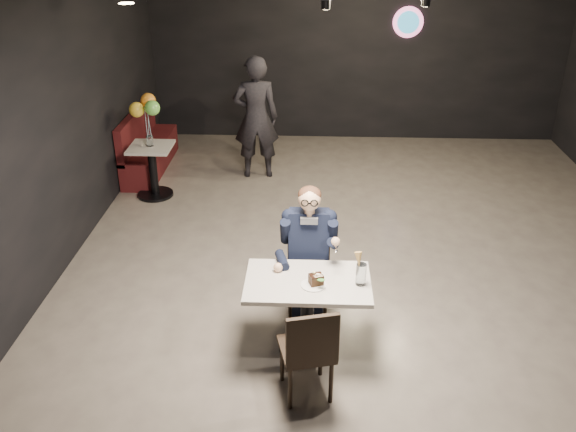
{
  "coord_description": "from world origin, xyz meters",
  "views": [
    {
      "loc": [
        -0.72,
        -5.94,
        3.65
      ],
      "look_at": [
        -0.94,
        -0.84,
        1.08
      ],
      "focal_mm": 38.0,
      "sensor_mm": 36.0,
      "label": 1
    }
  ],
  "objects_px": {
    "chair_far": "(308,275)",
    "chair_near": "(306,347)",
    "main_table": "(307,315)",
    "balloon_vase": "(150,141)",
    "sundae_glass": "(361,274)",
    "side_table": "(153,172)",
    "seated_man": "(309,252)",
    "booth_bench": "(149,141)",
    "passerby": "(256,118)"
  },
  "relations": [
    {
      "from": "chair_near",
      "to": "side_table",
      "type": "height_order",
      "value": "chair_near"
    },
    {
      "from": "balloon_vase",
      "to": "sundae_glass",
      "type": "bearing_deg",
      "value": -51.38
    },
    {
      "from": "side_table",
      "to": "passerby",
      "type": "distance_m",
      "value": 1.7
    },
    {
      "from": "chair_far",
      "to": "main_table",
      "type": "bearing_deg",
      "value": -90.0
    },
    {
      "from": "passerby",
      "to": "booth_bench",
      "type": "bearing_deg",
      "value": -13.11
    },
    {
      "from": "side_table",
      "to": "passerby",
      "type": "xyz_separation_m",
      "value": [
        1.38,
        0.81,
        0.55
      ]
    },
    {
      "from": "main_table",
      "to": "balloon_vase",
      "type": "xyz_separation_m",
      "value": [
        -2.21,
        3.3,
        0.45
      ]
    },
    {
      "from": "chair_near",
      "to": "passerby",
      "type": "height_order",
      "value": "passerby"
    },
    {
      "from": "chair_near",
      "to": "booth_bench",
      "type": "bearing_deg",
      "value": 103.26
    },
    {
      "from": "chair_far",
      "to": "seated_man",
      "type": "xyz_separation_m",
      "value": [
        0.0,
        0.0,
        0.26
      ]
    },
    {
      "from": "booth_bench",
      "to": "side_table",
      "type": "distance_m",
      "value": 1.05
    },
    {
      "from": "main_table",
      "to": "chair_near",
      "type": "relative_size",
      "value": 1.2
    },
    {
      "from": "sundae_glass",
      "to": "side_table",
      "type": "relative_size",
      "value": 0.28
    },
    {
      "from": "chair_near",
      "to": "balloon_vase",
      "type": "bearing_deg",
      "value": 105.75
    },
    {
      "from": "seated_man",
      "to": "sundae_glass",
      "type": "xyz_separation_m",
      "value": [
        0.46,
        -0.59,
        0.13
      ]
    },
    {
      "from": "side_table",
      "to": "passerby",
      "type": "relative_size",
      "value": 0.4
    },
    {
      "from": "main_table",
      "to": "sundae_glass",
      "type": "distance_m",
      "value": 0.66
    },
    {
      "from": "booth_bench",
      "to": "side_table",
      "type": "height_order",
      "value": "booth_bench"
    },
    {
      "from": "chair_near",
      "to": "booth_bench",
      "type": "height_order",
      "value": "booth_bench"
    },
    {
      "from": "chair_near",
      "to": "passerby",
      "type": "distance_m",
      "value": 4.76
    },
    {
      "from": "chair_far",
      "to": "chair_near",
      "type": "xyz_separation_m",
      "value": [
        0.0,
        -1.1,
        0.0
      ]
    },
    {
      "from": "passerby",
      "to": "side_table",
      "type": "bearing_deg",
      "value": 23.63
    },
    {
      "from": "chair_near",
      "to": "sundae_glass",
      "type": "bearing_deg",
      "value": 34.35
    },
    {
      "from": "sundae_glass",
      "to": "booth_bench",
      "type": "xyz_separation_m",
      "value": [
        -2.97,
        4.34,
        -0.39
      ]
    },
    {
      "from": "sundae_glass",
      "to": "passerby",
      "type": "xyz_separation_m",
      "value": [
        -1.28,
        4.15,
        0.06
      ]
    },
    {
      "from": "balloon_vase",
      "to": "main_table",
      "type": "bearing_deg",
      "value": -56.18
    },
    {
      "from": "chair_far",
      "to": "chair_near",
      "type": "relative_size",
      "value": 1.0
    },
    {
      "from": "main_table",
      "to": "seated_man",
      "type": "relative_size",
      "value": 0.76
    },
    {
      "from": "main_table",
      "to": "balloon_vase",
      "type": "bearing_deg",
      "value": 123.82
    },
    {
      "from": "main_table",
      "to": "chair_far",
      "type": "distance_m",
      "value": 0.56
    },
    {
      "from": "main_table",
      "to": "chair_far",
      "type": "xyz_separation_m",
      "value": [
        0.0,
        0.55,
        0.09
      ]
    },
    {
      "from": "sundae_glass",
      "to": "balloon_vase",
      "type": "bearing_deg",
      "value": 128.62
    },
    {
      "from": "chair_near",
      "to": "side_table",
      "type": "distance_m",
      "value": 4.44
    },
    {
      "from": "balloon_vase",
      "to": "passerby",
      "type": "xyz_separation_m",
      "value": [
        1.38,
        0.81,
        0.09
      ]
    },
    {
      "from": "chair_far",
      "to": "balloon_vase",
      "type": "bearing_deg",
      "value": 128.8
    },
    {
      "from": "chair_far",
      "to": "sundae_glass",
      "type": "distance_m",
      "value": 0.84
    },
    {
      "from": "sundae_glass",
      "to": "passerby",
      "type": "relative_size",
      "value": 0.11
    },
    {
      "from": "chair_far",
      "to": "passerby",
      "type": "height_order",
      "value": "passerby"
    },
    {
      "from": "main_table",
      "to": "chair_far",
      "type": "height_order",
      "value": "chair_far"
    },
    {
      "from": "sundae_glass",
      "to": "side_table",
      "type": "distance_m",
      "value": 4.3
    },
    {
      "from": "chair_far",
      "to": "balloon_vase",
      "type": "relative_size",
      "value": 6.49
    },
    {
      "from": "seated_man",
      "to": "chair_far",
      "type": "bearing_deg",
      "value": -90.0
    },
    {
      "from": "main_table",
      "to": "side_table",
      "type": "bearing_deg",
      "value": 123.82
    },
    {
      "from": "main_table",
      "to": "chair_far",
      "type": "bearing_deg",
      "value": 90.0
    },
    {
      "from": "sundae_glass",
      "to": "chair_far",
      "type": "bearing_deg",
      "value": 127.75
    },
    {
      "from": "chair_far",
      "to": "chair_near",
      "type": "bearing_deg",
      "value": -90.0
    },
    {
      "from": "seated_man",
      "to": "side_table",
      "type": "relative_size",
      "value": 2.0
    },
    {
      "from": "passerby",
      "to": "sundae_glass",
      "type": "bearing_deg",
      "value": 100.38
    },
    {
      "from": "seated_man",
      "to": "main_table",
      "type": "bearing_deg",
      "value": -90.0
    },
    {
      "from": "booth_bench",
      "to": "passerby",
      "type": "bearing_deg",
      "value": -6.34
    }
  ]
}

